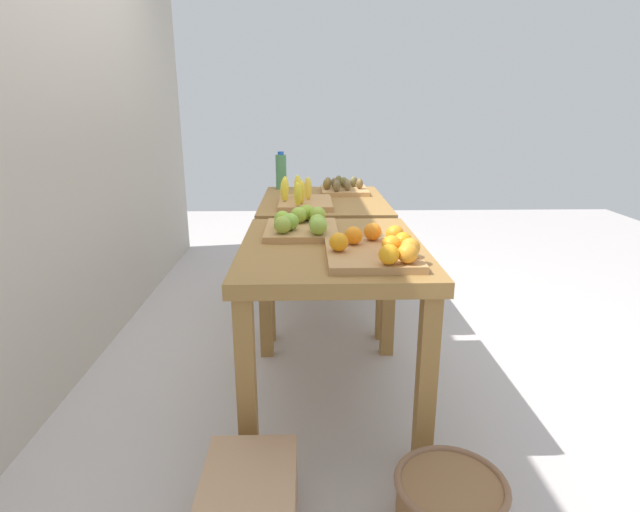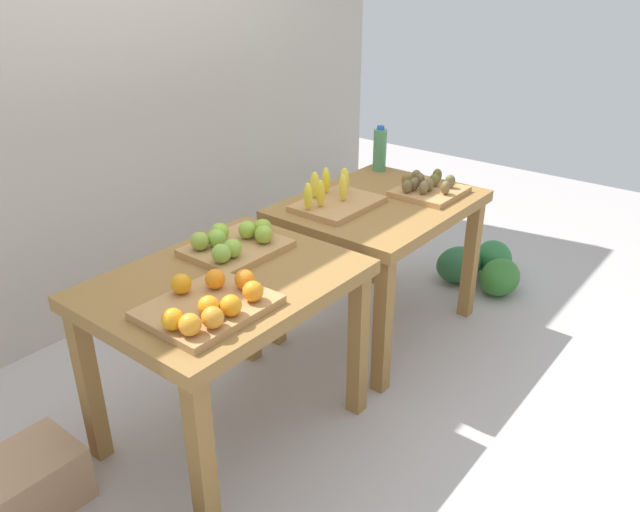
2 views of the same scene
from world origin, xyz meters
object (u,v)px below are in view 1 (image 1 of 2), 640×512
(banana_crate, at_px, (303,199))
(kiwi_bin, at_px, (343,188))
(watermelon_pile, at_px, (348,256))
(cardboard_produce_box, at_px, (250,505))
(wicker_basket, at_px, (449,505))
(display_table_right, at_px, (323,216))
(water_bottle, at_px, (281,171))
(display_table_left, at_px, (331,269))
(apple_bin, at_px, (302,225))
(orange_bin, at_px, (377,249))

(banana_crate, xyz_separation_m, kiwi_bin, (0.46, -0.28, -0.01))
(kiwi_bin, height_order, watermelon_pile, kiwi_bin)
(kiwi_bin, height_order, cardboard_produce_box, kiwi_bin)
(kiwi_bin, distance_m, wicker_basket, 2.29)
(display_table_right, xyz_separation_m, kiwi_bin, (0.24, -0.15, 0.15))
(display_table_right, distance_m, cardboard_produce_box, 2.02)
(wicker_basket, relative_size, cardboard_produce_box, 0.92)
(kiwi_bin, bearing_deg, watermelon_pile, -8.77)
(banana_crate, height_order, water_bottle, water_bottle)
(display_table_left, xyz_separation_m, kiwi_bin, (1.36, -0.15, 0.15))
(water_bottle, bearing_deg, wicker_basket, -164.72)
(watermelon_pile, bearing_deg, water_bottle, 130.29)
(watermelon_pile, height_order, cardboard_produce_box, watermelon_pile)
(water_bottle, relative_size, cardboard_produce_box, 0.67)
(water_bottle, relative_size, watermelon_pile, 0.44)
(watermelon_pile, bearing_deg, apple_bin, 168.19)
(water_bottle, bearing_deg, kiwi_bin, -113.13)
(banana_crate, bearing_deg, apple_bin, -179.95)
(cardboard_produce_box, bearing_deg, water_bottle, -0.12)
(water_bottle, height_order, watermelon_pile, water_bottle)
(orange_bin, distance_m, kiwi_bin, 1.59)
(display_table_left, height_order, orange_bin, orange_bin)
(display_table_left, bearing_deg, cardboard_produce_box, 159.47)
(apple_bin, bearing_deg, cardboard_produce_box, 170.54)
(display_table_right, relative_size, banana_crate, 2.36)
(display_table_left, height_order, cardboard_produce_box, display_table_left)
(display_table_right, xyz_separation_m, banana_crate, (-0.22, 0.13, 0.16))
(apple_bin, bearing_deg, display_table_right, -8.24)
(wicker_basket, height_order, cardboard_produce_box, cardboard_produce_box)
(kiwi_bin, relative_size, watermelon_pile, 0.58)
(apple_bin, xyz_separation_m, cardboard_produce_box, (-1.00, 0.17, -0.70))
(banana_crate, height_order, watermelon_pile, banana_crate)
(display_table_left, xyz_separation_m, display_table_right, (1.12, 0.00, 0.00))
(kiwi_bin, relative_size, cardboard_produce_box, 0.90)
(apple_bin, bearing_deg, watermelon_pile, -11.81)
(display_table_left, bearing_deg, water_bottle, 10.78)
(watermelon_pile, distance_m, cardboard_produce_box, 2.86)
(water_bottle, distance_m, watermelon_pile, 1.06)
(orange_bin, relative_size, water_bottle, 1.69)
(banana_crate, distance_m, kiwi_bin, 0.54)
(display_table_right, bearing_deg, cardboard_produce_box, 171.12)
(apple_bin, bearing_deg, orange_bin, -143.96)
(display_table_left, distance_m, watermelon_pile, 2.09)
(display_table_left, relative_size, display_table_right, 1.00)
(cardboard_produce_box, bearing_deg, banana_crate, -5.56)
(banana_crate, bearing_deg, display_table_left, -171.49)
(banana_crate, distance_m, wicker_basket, 1.91)
(orange_bin, relative_size, banana_crate, 1.04)
(orange_bin, relative_size, kiwi_bin, 1.27)
(orange_bin, height_order, cardboard_produce_box, orange_bin)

